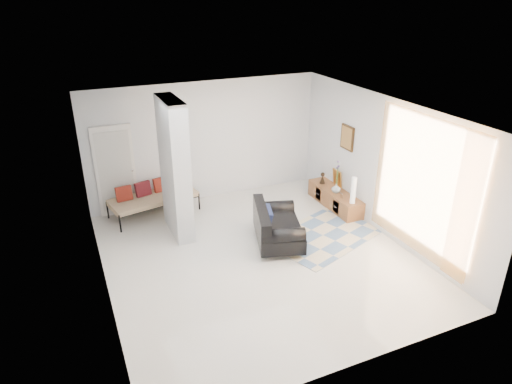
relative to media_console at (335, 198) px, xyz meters
name	(u,v)px	position (x,y,z in m)	size (l,w,h in m)	color
floor	(258,257)	(-2.52, -1.28, -0.21)	(6.00, 6.00, 0.00)	beige
ceiling	(259,112)	(-2.52, -1.28, 2.59)	(6.00, 6.00, 0.00)	white
wall_back	(206,142)	(-2.52, 1.72, 1.19)	(6.00, 6.00, 0.00)	silver
wall_front	(358,281)	(-2.52, -4.28, 1.19)	(6.00, 6.00, 0.00)	silver
wall_left	(97,219)	(-5.27, -1.28, 1.19)	(6.00, 6.00, 0.00)	silver
wall_right	(384,167)	(0.23, -1.28, 1.19)	(6.00, 6.00, 0.00)	silver
partition_column	(175,169)	(-3.62, 0.32, 1.19)	(0.35, 1.20, 2.80)	#B6BBBE
hallway_door	(115,171)	(-4.62, 1.68, 0.81)	(0.85, 0.06, 2.04)	white
curtain	(422,187)	(0.15, -2.43, 1.24)	(2.55, 2.55, 0.00)	#FFAE43
wall_art	(347,138)	(0.20, 0.00, 1.44)	(0.04, 0.45, 0.55)	#3E2711
media_console	(335,198)	(0.00, 0.00, 0.00)	(0.45, 1.70, 0.80)	brown
loveseat	(275,226)	(-1.99, -0.91, 0.16)	(1.25, 1.65, 0.76)	silver
daybed	(152,197)	(-3.95, 1.34, 0.21)	(2.02, 1.17, 0.77)	black
area_rug	(323,235)	(-0.97, -1.08, -0.20)	(2.28, 1.52, 0.01)	#C4B696
cylinder_lamp	(353,190)	(-0.02, -0.69, 0.49)	(0.11, 0.11, 0.59)	white
bronze_figurine	(323,178)	(-0.05, 0.50, 0.33)	(0.14, 0.14, 0.27)	black
vase	(336,188)	(-0.05, -0.09, 0.30)	(0.21, 0.21, 0.22)	silver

